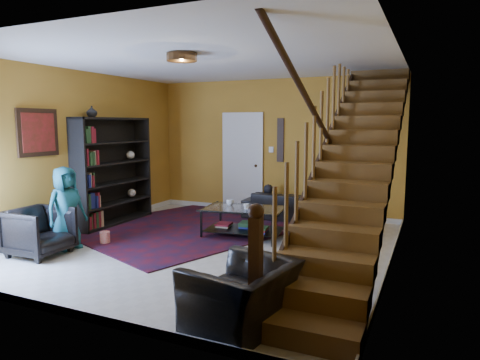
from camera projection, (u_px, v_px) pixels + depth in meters
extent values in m
plane|color=beige|center=(213.00, 246.00, 6.62)|extent=(5.50, 5.50, 0.00)
plane|color=gold|center=(274.00, 147.00, 8.92)|extent=(5.20, 0.00, 5.20)
plane|color=gold|center=(72.00, 177.00, 3.95)|extent=(5.20, 0.00, 5.20)
plane|color=gold|center=(81.00, 152.00, 7.50)|extent=(0.00, 5.50, 5.50)
plane|color=gold|center=(394.00, 163.00, 5.37)|extent=(0.00, 5.50, 5.50)
plane|color=white|center=(211.00, 61.00, 6.25)|extent=(5.50, 5.50, 0.00)
cube|color=silver|center=(273.00, 211.00, 9.09)|extent=(5.20, 0.02, 0.10)
cube|color=silver|center=(85.00, 227.00, 7.67)|extent=(0.02, 5.50, 0.10)
cube|color=gold|center=(356.00, 167.00, 5.58)|extent=(0.95, 4.92, 2.83)
cube|color=black|center=(321.00, 160.00, 5.75)|extent=(0.04, 5.02, 3.02)
cylinder|color=black|center=(324.00, 126.00, 5.68)|extent=(0.07, 4.20, 2.44)
cube|color=black|center=(255.00, 280.00, 3.68)|extent=(0.10, 0.10, 1.10)
cube|color=black|center=(114.00, 171.00, 8.01)|extent=(0.35, 1.80, 2.00)
cube|color=black|center=(115.00, 203.00, 8.09)|extent=(0.35, 1.72, 0.03)
cube|color=black|center=(113.00, 163.00, 7.99)|extent=(0.35, 1.72, 0.03)
cube|color=silver|center=(243.00, 164.00, 9.23)|extent=(0.82, 0.05, 2.05)
cube|color=maroon|center=(38.00, 133.00, 6.63)|extent=(0.04, 0.74, 0.74)
cube|color=black|center=(280.00, 140.00, 8.82)|extent=(0.14, 0.03, 0.90)
cylinder|color=#3F2814|center=(182.00, 57.00, 5.54)|extent=(0.40, 0.40, 0.10)
cube|color=#470C15|center=(185.00, 228.00, 7.78)|extent=(4.24, 4.50, 0.02)
imported|color=black|center=(290.00, 206.00, 8.45)|extent=(1.84, 0.72, 0.54)
imported|color=black|center=(40.00, 232.00, 6.13)|extent=(0.79, 0.77, 0.70)
imported|color=black|center=(241.00, 296.00, 3.93)|extent=(0.99, 1.09, 0.62)
imported|color=black|center=(268.00, 211.00, 8.71)|extent=(0.41, 0.28, 1.13)
imported|color=black|center=(340.00, 217.00, 8.11)|extent=(0.60, 0.49, 1.14)
imported|color=#19545F|center=(66.00, 208.00, 6.42)|extent=(0.51, 0.68, 1.26)
cube|color=black|center=(201.00, 224.00, 7.07)|extent=(0.03, 0.03, 0.49)
cube|color=black|center=(272.00, 231.00, 6.56)|extent=(0.03, 0.03, 0.49)
cube|color=black|center=(220.00, 215.00, 7.70)|extent=(0.03, 0.03, 0.49)
cube|color=black|center=(287.00, 222.00, 7.19)|extent=(0.03, 0.03, 0.49)
cube|color=black|center=(244.00, 229.00, 7.14)|extent=(1.33, 0.86, 0.02)
cube|color=silver|center=(244.00, 208.00, 7.10)|extent=(1.40, 0.93, 0.02)
imported|color=#999999|center=(230.00, 202.00, 7.30)|extent=(0.15, 0.15, 0.10)
imported|color=#999999|center=(246.00, 207.00, 6.96)|extent=(0.13, 0.13, 0.09)
imported|color=#999999|center=(252.00, 209.00, 6.83)|extent=(0.24, 0.24, 0.05)
imported|color=#999999|center=(92.00, 112.00, 7.42)|extent=(0.18, 0.18, 0.19)
cylinder|color=red|center=(105.00, 237.00, 6.74)|extent=(0.16, 0.16, 0.18)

